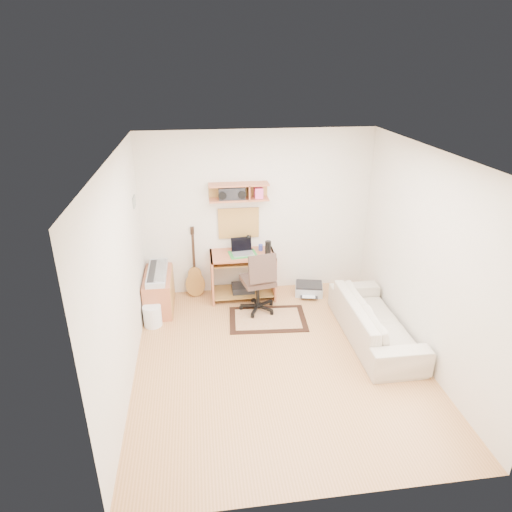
{
  "coord_description": "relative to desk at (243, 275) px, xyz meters",
  "views": [
    {
      "loc": [
        -0.92,
        -4.63,
        3.52
      ],
      "look_at": [
        -0.15,
        1.05,
        1.0
      ],
      "focal_mm": 31.42,
      "sensor_mm": 36.0,
      "label": 1
    }
  ],
  "objects": [
    {
      "name": "wall_shelf",
      "position": [
        -0.03,
        0.15,
        1.32
      ],
      "size": [
        0.9,
        0.25,
        0.26
      ],
      "primitive_type": "cube",
      "color": "#BE6743",
      "rests_on": "back_wall"
    },
    {
      "name": "wall_photo",
      "position": [
        -1.52,
        -0.23,
        1.34
      ],
      "size": [
        0.02,
        0.2,
        0.15
      ],
      "primitive_type": "cube",
      "color": "#4C8CBF",
      "rests_on": "left_wall"
    },
    {
      "name": "waste_basket",
      "position": [
        -1.38,
        -0.69,
        -0.22
      ],
      "size": [
        0.29,
        0.29,
        0.31
      ],
      "primitive_type": "cylinder",
      "rotation": [
        0.0,
        0.0,
        -0.13
      ],
      "color": "white",
      "rests_on": "floor"
    },
    {
      "name": "sofa",
      "position": [
        1.65,
        -1.41,
        -0.0
      ],
      "size": [
        0.56,
        1.9,
        0.74
      ],
      "primitive_type": "imported",
      "rotation": [
        0.0,
        0.0,
        1.57
      ],
      "color": "#BFAF97",
      "rests_on": "floor"
    },
    {
      "name": "desk",
      "position": [
        0.0,
        0.0,
        0.0
      ],
      "size": [
        1.0,
        0.55,
        0.75
      ],
      "primitive_type": null,
      "color": "#BE6743",
      "rests_on": "floor"
    },
    {
      "name": "music_keyboard",
      "position": [
        -1.31,
        -0.18,
        0.21
      ],
      "size": [
        0.28,
        0.89,
        0.08
      ],
      "primitive_type": "cube",
      "color": "#B2B5BA",
      "rests_on": "cabinet"
    },
    {
      "name": "back_wall",
      "position": [
        0.27,
        0.28,
        0.93
      ],
      "size": [
        3.6,
        0.01,
        2.6
      ],
      "primitive_type": "cube",
      "color": "silver",
      "rests_on": "ground"
    },
    {
      "name": "rug",
      "position": [
        0.29,
        -0.75,
        -0.37
      ],
      "size": [
        1.17,
        0.83,
        0.01
      ],
      "primitive_type": "cube",
      "rotation": [
        0.0,
        0.0,
        -0.07
      ],
      "color": "beige",
      "rests_on": "floor"
    },
    {
      "name": "pencil_cup",
      "position": [
        0.3,
        0.1,
        0.42
      ],
      "size": [
        0.07,
        0.07,
        0.1
      ],
      "primitive_type": "cylinder",
      "color": "#313A93",
      "rests_on": "desk"
    },
    {
      "name": "ceiling",
      "position": [
        0.27,
        -1.73,
        2.23
      ],
      "size": [
        3.6,
        4.0,
        0.01
      ],
      "primitive_type": "cube",
      "color": "white",
      "rests_on": "ground"
    },
    {
      "name": "floor",
      "position": [
        0.27,
        -1.73,
        -0.38
      ],
      "size": [
        3.6,
        4.0,
        0.01
      ],
      "primitive_type": "cube",
      "color": "tan",
      "rests_on": "ground"
    },
    {
      "name": "laptop",
      "position": [
        0.0,
        -0.02,
        0.5
      ],
      "size": [
        0.35,
        0.35,
        0.25
      ],
      "primitive_type": null,
      "rotation": [
        0.0,
        0.0,
        0.11
      ],
      "color": "silver",
      "rests_on": "desk"
    },
    {
      "name": "task_chair",
      "position": [
        0.18,
        -0.46,
        0.13
      ],
      "size": [
        0.6,
        0.6,
        1.01
      ],
      "primitive_type": null,
      "rotation": [
        0.0,
        0.0,
        0.18
      ],
      "color": "#3B2B23",
      "rests_on": "floor"
    },
    {
      "name": "cork_board",
      "position": [
        -0.03,
        0.25,
        0.79
      ],
      "size": [
        0.64,
        0.03,
        0.49
      ],
      "primitive_type": "cube",
      "color": "tan",
      "rests_on": "back_wall"
    },
    {
      "name": "right_wall",
      "position": [
        2.08,
        -1.73,
        0.93
      ],
      "size": [
        0.01,
        4.0,
        2.6
      ],
      "primitive_type": "cube",
      "color": "silver",
      "rests_on": "ground"
    },
    {
      "name": "boombox",
      "position": [
        -0.13,
        0.15,
        1.3
      ],
      "size": [
        0.39,
        0.18,
        0.2
      ],
      "primitive_type": "cube",
      "color": "black",
      "rests_on": "wall_shelf"
    },
    {
      "name": "speaker",
      "position": [
        0.39,
        -0.05,
        0.48
      ],
      "size": [
        0.09,
        0.09,
        0.21
      ],
      "primitive_type": "cylinder",
      "color": "black",
      "rests_on": "desk"
    },
    {
      "name": "printer",
      "position": [
        1.08,
        -0.05,
        -0.29
      ],
      "size": [
        0.5,
        0.43,
        0.17
      ],
      "primitive_type": "cube",
      "rotation": [
        0.0,
        0.0,
        -0.22
      ],
      "color": "#A5A8AA",
      "rests_on": "floor"
    },
    {
      "name": "guitar",
      "position": [
        -0.76,
        0.13,
        0.2
      ],
      "size": [
        0.32,
        0.21,
        1.16
      ],
      "primitive_type": null,
      "rotation": [
        0.0,
        0.0,
        0.05
      ],
      "color": "#A26F31",
      "rests_on": "floor"
    },
    {
      "name": "desk_lamp",
      "position": [
        0.15,
        0.14,
        0.51
      ],
      "size": [
        0.09,
        0.09,
        0.27
      ],
      "primitive_type": null,
      "color": "black",
      "rests_on": "desk"
    },
    {
      "name": "cabinet",
      "position": [
        -1.31,
        -0.18,
        -0.1
      ],
      "size": [
        0.4,
        0.9,
        0.55
      ],
      "primitive_type": "cube",
      "color": "#BE6743",
      "rests_on": "floor"
    },
    {
      "name": "left_wall",
      "position": [
        -1.53,
        -1.73,
        0.93
      ],
      "size": [
        0.01,
        4.0,
        2.6
      ],
      "primitive_type": "cube",
      "color": "silver",
      "rests_on": "ground"
    }
  ]
}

